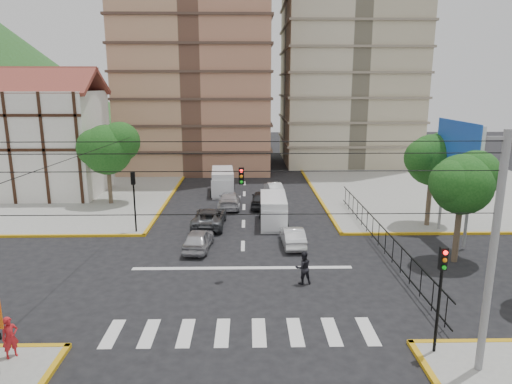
{
  "coord_description": "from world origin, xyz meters",
  "views": [
    {
      "loc": [
        0.33,
        -24.02,
        10.59
      ],
      "look_at": [
        0.86,
        3.84,
        4.0
      ],
      "focal_mm": 32.0,
      "sensor_mm": 36.0,
      "label": 1
    }
  ],
  "objects_px": {
    "traffic_light_nw": "(134,192)",
    "van_left_lane": "(223,183)",
    "van_right_lane": "(273,212)",
    "traffic_light_se": "(441,283)",
    "pedestrian_sw_corner": "(10,337)",
    "car_silver_front_left": "(198,239)",
    "car_white_front_right": "(293,236)",
    "pedestrian_crosswalk": "(303,268)"
  },
  "relations": [
    {
      "from": "pedestrian_crosswalk",
      "to": "van_left_lane",
      "type": "bearing_deg",
      "value": -87.46
    },
    {
      "from": "pedestrian_sw_corner",
      "to": "pedestrian_crosswalk",
      "type": "relative_size",
      "value": 0.91
    },
    {
      "from": "pedestrian_sw_corner",
      "to": "traffic_light_se",
      "type": "bearing_deg",
      "value": -45.17
    },
    {
      "from": "van_left_lane",
      "to": "pedestrian_sw_corner",
      "type": "distance_m",
      "value": 28.72
    },
    {
      "from": "traffic_light_se",
      "to": "car_white_front_right",
      "type": "height_order",
      "value": "traffic_light_se"
    },
    {
      "from": "van_right_lane",
      "to": "van_left_lane",
      "type": "bearing_deg",
      "value": 114.69
    },
    {
      "from": "van_right_lane",
      "to": "pedestrian_crosswalk",
      "type": "height_order",
      "value": "van_right_lane"
    },
    {
      "from": "traffic_light_se",
      "to": "car_silver_front_left",
      "type": "relative_size",
      "value": 1.09
    },
    {
      "from": "car_silver_front_left",
      "to": "pedestrian_crosswalk",
      "type": "xyz_separation_m",
      "value": [
        6.24,
        -5.42,
        0.24
      ]
    },
    {
      "from": "van_right_lane",
      "to": "car_white_front_right",
      "type": "distance_m",
      "value": 4.74
    },
    {
      "from": "van_left_lane",
      "to": "car_silver_front_left",
      "type": "height_order",
      "value": "van_left_lane"
    },
    {
      "from": "van_right_lane",
      "to": "van_left_lane",
      "type": "distance_m",
      "value": 11.32
    },
    {
      "from": "car_white_front_right",
      "to": "pedestrian_crosswalk",
      "type": "bearing_deg",
      "value": 87.59
    },
    {
      "from": "traffic_light_nw",
      "to": "van_right_lane",
      "type": "distance_m",
      "value": 10.47
    },
    {
      "from": "van_left_lane",
      "to": "car_silver_front_left",
      "type": "xyz_separation_m",
      "value": [
        -0.78,
        -15.61,
        -0.47
      ]
    },
    {
      "from": "traffic_light_nw",
      "to": "pedestrian_sw_corner",
      "type": "distance_m",
      "value": 15.86
    },
    {
      "from": "car_silver_front_left",
      "to": "van_right_lane",
      "type": "bearing_deg",
      "value": -130.18
    },
    {
      "from": "pedestrian_sw_corner",
      "to": "pedestrian_crosswalk",
      "type": "distance_m",
      "value": 14.07
    },
    {
      "from": "van_right_lane",
      "to": "pedestrian_sw_corner",
      "type": "xyz_separation_m",
      "value": [
        -11.27,
        -17.49,
        -0.09
      ]
    },
    {
      "from": "traffic_light_nw",
      "to": "pedestrian_crosswalk",
      "type": "bearing_deg",
      "value": -38.39
    },
    {
      "from": "car_white_front_right",
      "to": "pedestrian_sw_corner",
      "type": "height_order",
      "value": "pedestrian_sw_corner"
    },
    {
      "from": "pedestrian_crosswalk",
      "to": "car_silver_front_left",
      "type": "bearing_deg",
      "value": -53.01
    },
    {
      "from": "traffic_light_se",
      "to": "car_white_front_right",
      "type": "xyz_separation_m",
      "value": [
        -4.45,
        12.81,
        -2.47
      ]
    },
    {
      "from": "traffic_light_nw",
      "to": "car_white_front_right",
      "type": "height_order",
      "value": "traffic_light_nw"
    },
    {
      "from": "traffic_light_se",
      "to": "pedestrian_sw_corner",
      "type": "xyz_separation_m",
      "value": [
        -16.76,
        -0.07,
        -2.12
      ]
    },
    {
      "from": "van_left_lane",
      "to": "car_silver_front_left",
      "type": "relative_size",
      "value": 1.33
    },
    {
      "from": "traffic_light_se",
      "to": "pedestrian_sw_corner",
      "type": "relative_size",
      "value": 2.61
    },
    {
      "from": "traffic_light_nw",
      "to": "van_left_lane",
      "type": "bearing_deg",
      "value": 65.13
    },
    {
      "from": "traffic_light_nw",
      "to": "pedestrian_sw_corner",
      "type": "relative_size",
      "value": 2.61
    },
    {
      "from": "van_left_lane",
      "to": "traffic_light_se",
      "type": "bearing_deg",
      "value": -73.77
    },
    {
      "from": "car_white_front_right",
      "to": "pedestrian_crosswalk",
      "type": "xyz_separation_m",
      "value": [
        -0.02,
        -6.02,
        0.28
      ]
    },
    {
      "from": "van_right_lane",
      "to": "pedestrian_sw_corner",
      "type": "height_order",
      "value": "van_right_lane"
    },
    {
      "from": "traffic_light_se",
      "to": "van_right_lane",
      "type": "height_order",
      "value": "traffic_light_se"
    },
    {
      "from": "van_left_lane",
      "to": "car_silver_front_left",
      "type": "distance_m",
      "value": 15.64
    },
    {
      "from": "traffic_light_se",
      "to": "pedestrian_crosswalk",
      "type": "relative_size",
      "value": 2.38
    },
    {
      "from": "car_silver_front_left",
      "to": "car_white_front_right",
      "type": "bearing_deg",
      "value": -169.6
    },
    {
      "from": "traffic_light_se",
      "to": "van_right_lane",
      "type": "xyz_separation_m",
      "value": [
        -5.49,
        17.41,
        -2.03
      ]
    },
    {
      "from": "van_left_lane",
      "to": "pedestrian_crosswalk",
      "type": "height_order",
      "value": "van_left_lane"
    },
    {
      "from": "van_right_lane",
      "to": "van_left_lane",
      "type": "relative_size",
      "value": 0.93
    },
    {
      "from": "van_left_lane",
      "to": "pedestrian_sw_corner",
      "type": "relative_size",
      "value": 3.19
    },
    {
      "from": "traffic_light_nw",
      "to": "car_silver_front_left",
      "type": "distance_m",
      "value": 6.42
    },
    {
      "from": "traffic_light_nw",
      "to": "car_silver_front_left",
      "type": "relative_size",
      "value": 1.09
    }
  ]
}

